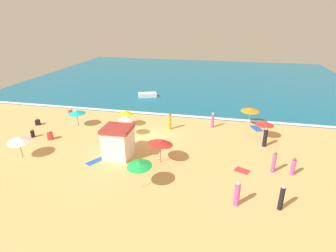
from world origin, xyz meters
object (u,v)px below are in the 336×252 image
lifeguard_cabana (118,142)px  beachgoer_5 (70,112)px  beachgoer_2 (170,122)px  small_boat_0 (147,95)px  beachgoer_0 (265,138)px  beach_umbrella_0 (139,164)px  beachgoer_8 (50,136)px  beach_umbrella_2 (126,112)px  beach_umbrella_5 (19,139)px  beachgoer_10 (274,162)px  beach_umbrella_7 (265,123)px  beachgoer_4 (293,167)px  beachgoer_3 (237,194)px  beachgoer_7 (38,122)px  beach_umbrella_4 (77,112)px  beachgoer_9 (33,133)px  beachgoer_1 (213,120)px  beach_umbrella_3 (250,110)px  beach_umbrella_1 (160,142)px  beach_umbrella_6 (125,118)px  beachgoer_6 (282,198)px

lifeguard_cabana → beachgoer_5: (-10.02, 8.74, -1.07)m
beachgoer_2 → small_boat_0: 12.76m
lifeguard_cabana → beachgoer_0: lifeguard_cabana is taller
beach_umbrella_0 → beachgoer_8: size_ratio=2.31×
beach_umbrella_2 → beachgoer_0: 15.00m
lifeguard_cabana → beach_umbrella_5: (-8.37, -2.02, 0.34)m
lifeguard_cabana → beachgoer_2: (3.18, 7.04, -0.55)m
beach_umbrella_2 → beach_umbrella_5: beach_umbrella_5 is taller
beachgoer_5 → beachgoer_10: size_ratio=0.47×
beach_umbrella_7 → beachgoer_4: size_ratio=1.27×
beach_umbrella_7 → beach_umbrella_0: bearing=-131.9°
beach_umbrella_5 → beachgoer_8: size_ratio=2.59×
beachgoer_3 → beachgoer_7: beachgoer_3 is taller
beachgoer_2 → beachgoer_4: size_ratio=1.23×
beach_umbrella_4 → beachgoer_9: bearing=-129.6°
beach_umbrella_0 → beach_umbrella_4: (-10.56, 9.83, -0.28)m
beach_umbrella_0 → beach_umbrella_7: size_ratio=1.16×
beachgoer_4 → beach_umbrella_4: bearing=165.7°
lifeguard_cabana → beachgoer_4: 14.65m
beachgoer_3 → beach_umbrella_7: bearing=76.0°
beach_umbrella_4 → beachgoer_7: size_ratio=3.49×
beach_umbrella_2 → small_boat_0: size_ratio=0.81×
beach_umbrella_7 → beachgoer_1: beach_umbrella_7 is taller
beach_umbrella_4 → beachgoer_5: beach_umbrella_4 is taller
beachgoer_4 → beachgoer_9: 25.02m
beachgoer_0 → beachgoer_3: (-2.78, -9.55, -0.01)m
beach_umbrella_3 → beachgoer_8: bearing=-158.2°
beach_umbrella_0 → beach_umbrella_4: size_ratio=0.81×
beach_umbrella_1 → beachgoer_1: bearing=66.3°
lifeguard_cabana → beachgoer_5: size_ratio=3.24×
beach_umbrella_0 → beach_umbrella_4: bearing=137.0°
beachgoer_3 → beachgoer_9: 21.57m
beach_umbrella_4 → beachgoer_2: size_ratio=1.47×
beach_umbrella_0 → beachgoer_8: (-11.53, 5.97, -1.57)m
beach_umbrella_3 → beach_umbrella_6: size_ratio=0.94×
beach_umbrella_5 → lifeguard_cabana: bearing=13.6°
beach_umbrella_2 → beach_umbrella_6: size_ratio=1.04×
beach_umbrella_0 → beach_umbrella_6: bearing=116.8°
beach_umbrella_5 → beachgoer_8: 4.11m
beachgoer_4 → beach_umbrella_1: bearing=-178.3°
beachgoer_6 → beachgoer_9: size_ratio=2.09×
beach_umbrella_5 → small_boat_0: size_ratio=0.83×
beach_umbrella_5 → beachgoer_4: size_ratio=1.64×
beach_umbrella_7 → beachgoer_5: bearing=175.0°
beachgoer_0 → beachgoer_8: 21.42m
beachgoer_6 → beach_umbrella_7: bearing=89.8°
beach_umbrella_4 → beach_umbrella_7: size_ratio=1.43×
lifeguard_cabana → beach_umbrella_2: (-1.87, 6.87, 0.21)m
beachgoer_8 → beachgoer_3: bearing=-19.4°
beachgoer_9 → beachgoer_2: bearing=20.6°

